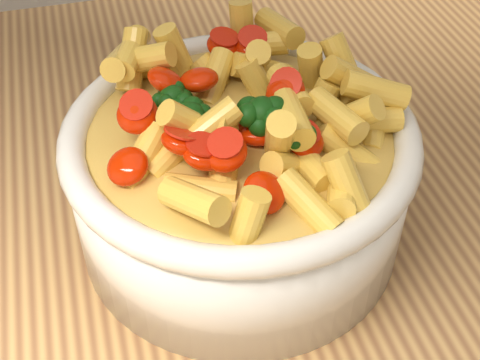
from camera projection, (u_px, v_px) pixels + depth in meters
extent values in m
cube|color=tan|center=(270.00, 205.00, 0.62)|extent=(1.20, 0.80, 0.04)
cylinder|color=white|center=(240.00, 185.00, 0.54)|extent=(0.26, 0.26, 0.10)
ellipsoid|color=white|center=(240.00, 213.00, 0.56)|extent=(0.24, 0.24, 0.04)
torus|color=white|center=(240.00, 134.00, 0.50)|extent=(0.27, 0.27, 0.02)
ellipsoid|color=#F5B953|center=(240.00, 134.00, 0.50)|extent=(0.23, 0.23, 0.03)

